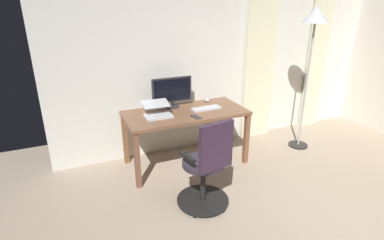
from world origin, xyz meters
name	(u,v)px	position (x,y,z in m)	size (l,w,h in m)	color
back_room_partition	(227,48)	(0.00, -2.74, 1.41)	(5.06, 0.10, 2.82)	silver
curtain_left_panel	(318,50)	(-1.62, -2.63, 1.30)	(0.36, 0.06, 2.59)	beige
curtain_right_panel	(260,55)	(-0.50, -2.63, 1.30)	(0.51, 0.06, 2.59)	beige
desk	(186,118)	(0.87, -2.23, 0.64)	(1.54, 0.72, 0.73)	brown
office_chair	(207,169)	(1.03, -1.27, 0.46)	(0.56, 0.56, 1.00)	black
computer_monitor	(172,91)	(0.96, -2.47, 0.95)	(0.54, 0.18, 0.40)	#232328
computer_keyboard	(206,108)	(0.59, -2.20, 0.74)	(0.38, 0.14, 0.02)	#B7BCC1
laptop	(157,111)	(1.24, -2.23, 0.79)	(0.34, 0.35, 0.16)	#B7BCC1
computer_mouse	(207,100)	(0.43, -2.50, 0.75)	(0.06, 0.10, 0.04)	#B7BCC1
cell_phone_face_up	(196,117)	(0.83, -1.99, 0.74)	(0.07, 0.14, 0.01)	#232328
floor_lamp	(314,28)	(-0.87, -2.01, 1.71)	(0.35, 0.35, 1.99)	black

